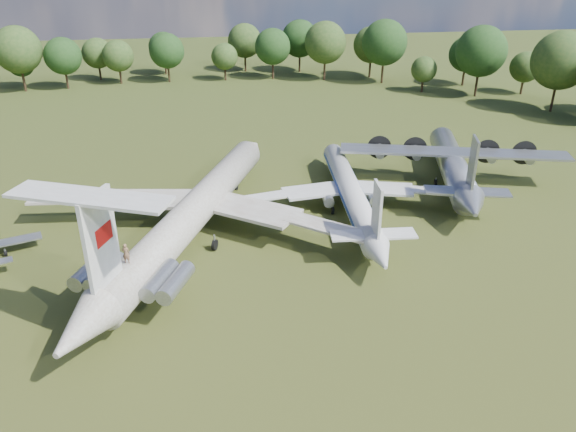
{
  "coord_description": "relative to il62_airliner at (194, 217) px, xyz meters",
  "views": [
    {
      "loc": [
        4.19,
        -56.31,
        30.82
      ],
      "look_at": [
        11.42,
        -4.56,
        5.0
      ],
      "focal_mm": 35.0,
      "sensor_mm": 36.0,
      "label": 1
    }
  ],
  "objects": [
    {
      "name": "ground",
      "position": [
        -1.56,
        -1.32,
        -2.63
      ],
      "size": [
        300.0,
        300.0,
        0.0
      ],
      "primitive_type": "plane",
      "color": "#1F3A13",
      "rests_on": "ground"
    },
    {
      "name": "il62_airliner",
      "position": [
        0.0,
        0.0,
        0.0
      ],
      "size": [
        58.4,
        65.24,
        5.26
      ],
      "primitive_type": null,
      "rotation": [
        0.0,
        0.0,
        -0.38
      ],
      "color": "beige",
      "rests_on": "ground"
    },
    {
      "name": "tu104_jet",
      "position": [
        19.22,
        4.74,
        -0.67
      ],
      "size": [
        31.58,
        40.81,
        3.92
      ],
      "primitive_type": null,
      "rotation": [
        0.0,
        0.0,
        -0.06
      ],
      "color": "silver",
      "rests_on": "ground"
    },
    {
      "name": "an12_transport",
      "position": [
        35.2,
        10.93,
        -0.35
      ],
      "size": [
        38.75,
        41.37,
        4.57
      ],
      "primitive_type": null,
      "rotation": [
        0.0,
        0.0,
        -0.25
      ],
      "color": "#999CA0",
      "rests_on": "ground"
    },
    {
      "name": "person_on_il62",
      "position": [
        -5.53,
        -13.66,
        3.58
      ],
      "size": [
        0.77,
        0.59,
        1.9
      ],
      "primitive_type": "imported",
      "rotation": [
        0.0,
        0.0,
        2.93
      ],
      "color": "brown",
      "rests_on": "il62_airliner"
    }
  ]
}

